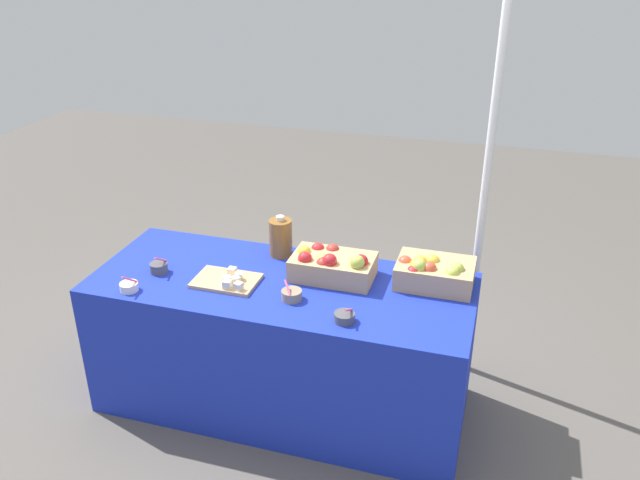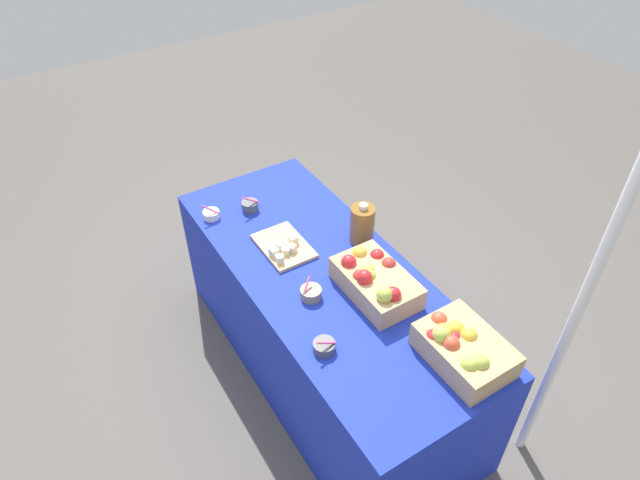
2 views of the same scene
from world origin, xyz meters
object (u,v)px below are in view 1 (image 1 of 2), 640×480
(apple_crate_middle, at_px, (333,265))
(tent_pole, at_px, (484,197))
(sample_bowl_near, at_px, (344,317))
(cider_jug, at_px, (281,237))
(apple_crate_left, at_px, (433,272))
(sample_bowl_far, at_px, (159,268))
(sample_bowl_extra, at_px, (129,287))
(cutting_board_front, at_px, (228,280))
(sample_bowl_mid, at_px, (292,295))

(apple_crate_middle, bearing_deg, tent_pole, 34.09)
(tent_pole, bearing_deg, sample_bowl_near, -121.88)
(cider_jug, bearing_deg, apple_crate_left, -6.30)
(apple_crate_left, distance_m, sample_bowl_far, 1.38)
(apple_crate_middle, relative_size, tent_pole, 0.19)
(apple_crate_left, distance_m, sample_bowl_extra, 1.47)
(sample_bowl_far, height_order, cider_jug, cider_jug)
(apple_crate_left, height_order, apple_crate_middle, apple_crate_middle)
(apple_crate_left, relative_size, cutting_board_front, 1.19)
(apple_crate_left, distance_m, apple_crate_middle, 0.49)
(apple_crate_middle, height_order, sample_bowl_far, apple_crate_middle)
(apple_crate_middle, distance_m, cider_jug, 0.37)
(apple_crate_left, xyz_separation_m, sample_bowl_mid, (-0.61, -0.33, -0.05))
(tent_pole, bearing_deg, sample_bowl_far, -156.64)
(sample_bowl_mid, height_order, tent_pole, tent_pole)
(cider_jug, xyz_separation_m, tent_pole, (1.01, 0.30, 0.24))
(cider_jug, relative_size, tent_pole, 0.10)
(sample_bowl_mid, xyz_separation_m, cider_jug, (-0.21, 0.42, 0.08))
(sample_bowl_extra, bearing_deg, apple_crate_left, 19.02)
(apple_crate_left, bearing_deg, apple_crate_middle, -171.89)
(sample_bowl_far, bearing_deg, tent_pole, 23.36)
(apple_crate_left, distance_m, sample_bowl_mid, 0.70)
(apple_crate_left, bearing_deg, sample_bowl_mid, -151.58)
(sample_bowl_near, relative_size, sample_bowl_mid, 0.96)
(apple_crate_middle, height_order, cider_jug, cider_jug)
(sample_bowl_extra, bearing_deg, tent_pole, 28.79)
(apple_crate_middle, xyz_separation_m, sample_bowl_extra, (-0.90, -0.41, -0.05))
(sample_bowl_near, bearing_deg, apple_crate_left, 53.43)
(sample_bowl_extra, bearing_deg, sample_bowl_near, 2.04)
(apple_crate_middle, bearing_deg, sample_bowl_far, -166.59)
(sample_bowl_near, bearing_deg, sample_bowl_mid, 159.03)
(apple_crate_middle, xyz_separation_m, sample_bowl_far, (-0.86, -0.20, -0.04))
(cider_jug, distance_m, tent_pole, 1.08)
(apple_crate_middle, distance_m, sample_bowl_extra, 0.99)
(sample_bowl_mid, bearing_deg, apple_crate_middle, 64.49)
(apple_crate_middle, distance_m, sample_bowl_near, 0.41)
(sample_bowl_far, relative_size, cider_jug, 0.49)
(apple_crate_left, relative_size, cider_jug, 1.66)
(cutting_board_front, relative_size, sample_bowl_near, 3.35)
(apple_crate_left, bearing_deg, cutting_board_front, -164.02)
(cutting_board_front, bearing_deg, sample_bowl_near, -14.50)
(sample_bowl_mid, bearing_deg, tent_pole, 41.93)
(apple_crate_left, relative_size, apple_crate_middle, 0.91)
(apple_crate_left, bearing_deg, tent_pole, 64.09)
(sample_bowl_mid, height_order, cider_jug, cider_jug)
(sample_bowl_far, bearing_deg, apple_crate_middle, 13.41)
(apple_crate_left, relative_size, sample_bowl_mid, 3.80)
(apple_crate_middle, relative_size, cider_jug, 1.82)
(apple_crate_left, relative_size, sample_bowl_near, 3.97)
(apple_crate_left, xyz_separation_m, sample_bowl_far, (-1.35, -0.27, -0.04))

